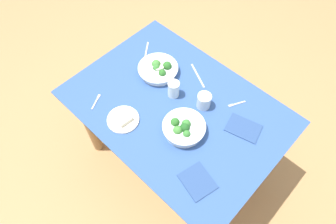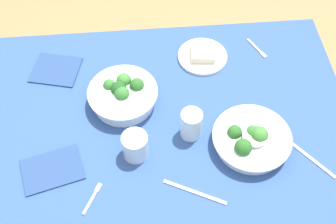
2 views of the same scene
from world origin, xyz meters
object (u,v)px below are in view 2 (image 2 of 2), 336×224
(bread_side_plate, at_px, (203,55))
(fork_by_far_bowl, at_px, (257,49))
(fork_by_near_bowl, at_px, (93,197))
(napkin_folded_lower, at_px, (56,70))
(broccoli_bowl_near, at_px, (251,140))
(table_knife_left, at_px, (195,192))
(water_glass_center, at_px, (135,146))
(napkin_folded_upper, at_px, (52,170))
(table_knife_right, at_px, (310,158))
(water_glass_side, at_px, (191,124))
(broccoli_bowl_far, at_px, (123,95))

(bread_side_plate, xyz_separation_m, fork_by_far_bowl, (0.21, 0.02, -0.01))
(fork_by_near_bowl, relative_size, napkin_folded_lower, 0.60)
(broccoli_bowl_near, bearing_deg, fork_by_near_bowl, -164.24)
(fork_by_far_bowl, bearing_deg, table_knife_left, -55.33)
(water_glass_center, bearing_deg, bread_side_plate, 55.93)
(bread_side_plate, height_order, fork_by_far_bowl, bread_side_plate)
(fork_by_near_bowl, bearing_deg, bread_side_plate, -9.01)
(fork_by_far_bowl, bearing_deg, napkin_folded_upper, -85.34)
(napkin_folded_lower, bearing_deg, table_knife_right, -28.03)
(water_glass_center, bearing_deg, napkin_folded_lower, 126.48)
(broccoli_bowl_near, xyz_separation_m, table_knife_left, (-0.19, -0.15, -0.03))
(fork_by_far_bowl, relative_size, table_knife_right, 0.55)
(bread_side_plate, xyz_separation_m, water_glass_side, (-0.08, -0.32, 0.04))
(napkin_folded_lower, bearing_deg, broccoli_bowl_near, -30.15)
(broccoli_bowl_far, height_order, napkin_folded_lower, broccoli_bowl_far)
(broccoli_bowl_near, distance_m, fork_by_near_bowl, 0.51)
(water_glass_side, bearing_deg, broccoli_bowl_far, 145.07)
(fork_by_far_bowl, relative_size, napkin_folded_upper, 0.57)
(table_knife_left, bearing_deg, napkin_folded_lower, 156.98)
(broccoli_bowl_far, xyz_separation_m, water_glass_center, (0.03, -0.21, 0.01))
(water_glass_center, relative_size, table_knife_left, 0.47)
(water_glass_side, height_order, fork_by_far_bowl, water_glass_side)
(bread_side_plate, relative_size, table_knife_left, 0.91)
(table_knife_left, distance_m, napkin_folded_lower, 0.67)
(water_glass_center, xyz_separation_m, fork_by_near_bowl, (-0.13, -0.14, -0.04))
(napkin_folded_upper, bearing_deg, fork_by_far_bowl, 31.36)
(fork_by_near_bowl, relative_size, napkin_folded_upper, 0.54)
(table_knife_right, xyz_separation_m, napkin_folded_upper, (-0.79, 0.03, 0.00))
(table_knife_right, bearing_deg, fork_by_far_bowl, 150.42)
(napkin_folded_upper, height_order, napkin_folded_lower, same)
(broccoli_bowl_near, relative_size, fork_by_near_bowl, 2.51)
(water_glass_side, bearing_deg, fork_by_near_bowl, -147.46)
(bread_side_plate, bearing_deg, fork_by_far_bowl, 6.23)
(table_knife_left, bearing_deg, water_glass_side, 113.38)
(broccoli_bowl_near, height_order, fork_by_far_bowl, broccoli_bowl_near)
(table_knife_right, bearing_deg, napkin_folded_lower, -155.95)
(bread_side_plate, relative_size, fork_by_far_bowl, 1.76)
(table_knife_right, bearing_deg, table_knife_left, -115.22)
(fork_by_near_bowl, height_order, napkin_folded_upper, napkin_folded_upper)
(fork_by_far_bowl, distance_m, table_knife_right, 0.47)
(water_glass_side, relative_size, fork_by_far_bowl, 1.03)
(broccoli_bowl_near, distance_m, water_glass_center, 0.36)
(broccoli_bowl_far, bearing_deg, napkin_folded_upper, -132.82)
(broccoli_bowl_far, bearing_deg, water_glass_center, -81.22)
(broccoli_bowl_near, xyz_separation_m, napkin_folded_lower, (-0.63, 0.37, -0.03))
(broccoli_bowl_far, distance_m, table_knife_right, 0.63)
(water_glass_center, bearing_deg, table_knife_right, -6.74)
(fork_by_near_bowl, bearing_deg, broccoli_bowl_near, -46.35)
(bread_side_plate, relative_size, napkin_folded_lower, 1.10)
(broccoli_bowl_far, xyz_separation_m, napkin_folded_upper, (-0.22, -0.24, -0.03))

